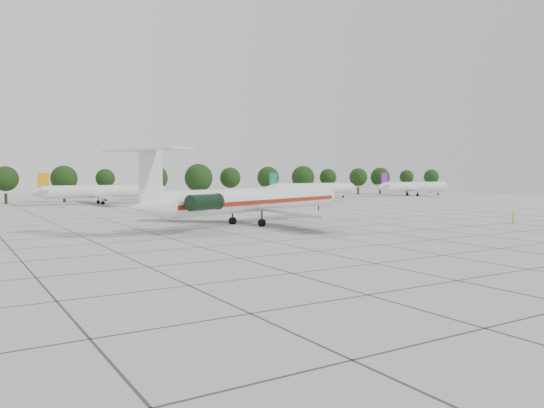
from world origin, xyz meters
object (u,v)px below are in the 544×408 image
object	(u,v)px
main_airliner	(250,200)
bg_airliner_d	(312,189)
ground_crew	(513,219)
bg_airliner_e	(414,187)
bg_airliner_c	(104,192)

from	to	relation	value
main_airliner	bg_airliner_d	bearing A→B (deg)	25.63
main_airliner	ground_crew	world-z (taller)	main_airliner
ground_crew	bg_airliner_e	distance (m)	99.77
bg_airliner_d	main_airliner	bearing A→B (deg)	-132.41
main_airliner	bg_airliner_c	world-z (taller)	main_airliner
ground_crew	bg_airliner_c	size ratio (longest dim) A/B	0.06
ground_crew	bg_airliner_c	bearing A→B (deg)	-109.84
ground_crew	bg_airliner_e	bearing A→B (deg)	-172.12
ground_crew	bg_airliner_d	bearing A→B (deg)	-149.04
bg_airliner_d	bg_airliner_c	bearing A→B (deg)	175.64
main_airliner	bg_airliner_e	bearing A→B (deg)	9.66
main_airliner	ground_crew	size ratio (longest dim) A/B	22.87
bg_airliner_c	bg_airliner_d	world-z (taller)	same
main_airliner	bg_airliner_c	bearing A→B (deg)	71.82
bg_airliner_c	bg_airliner_d	xyz separation A→B (m)	(57.89, -4.42, 0.00)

